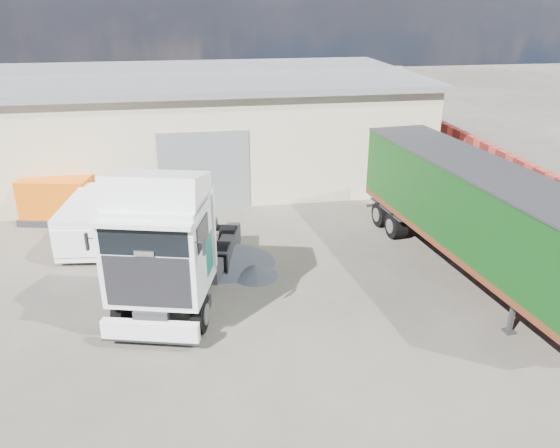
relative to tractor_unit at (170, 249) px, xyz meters
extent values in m
plane|color=#292621|center=(3.38, -1.68, -1.99)|extent=(120.00, 120.00, 0.00)
cube|color=#C2B695|center=(-2.62, 14.32, 0.51)|extent=(30.00, 12.00, 5.00)
cube|color=slate|center=(-2.62, 14.32, 3.16)|extent=(30.60, 12.60, 0.30)
cube|color=slate|center=(1.38, 8.30, -0.19)|extent=(4.00, 0.08, 3.60)
cube|color=slate|center=(-2.62, 14.32, 3.36)|extent=(30.60, 0.40, 0.15)
cube|color=maroon|center=(14.88, 4.32, -0.74)|extent=(0.35, 26.00, 2.50)
cylinder|color=black|center=(-0.33, -1.24, -1.43)|extent=(2.81, 1.76, 1.12)
cylinder|color=black|center=(0.63, 2.35, -1.43)|extent=(2.86, 1.77, 1.12)
cylinder|color=black|center=(1.01, 3.78, -1.43)|extent=(2.86, 1.77, 1.12)
cube|color=#2D2D30|center=(0.33, 1.22, -1.04)|extent=(2.73, 7.00, 0.32)
cube|color=silver|center=(-0.59, -2.21, -1.41)|extent=(2.68, 0.95, 0.58)
cube|color=silver|center=(-0.24, -0.88, 0.42)|extent=(3.19, 3.04, 2.60)
cube|color=black|center=(-0.55, -2.05, 0.02)|extent=(2.27, 0.66, 1.48)
cube|color=black|center=(-0.54, -2.03, 1.19)|extent=(2.32, 0.67, 0.79)
cube|color=silver|center=(-0.18, -0.67, 2.09)|extent=(3.07, 2.66, 1.30)
cube|color=#0C5448|center=(-1.41, -0.12, 0.13)|extent=(0.22, 0.77, 1.17)
cube|color=#0C5448|center=(1.16, -0.81, 0.13)|extent=(0.22, 0.77, 1.17)
cylinder|color=#2D2D30|center=(0.68, 2.55, -0.81)|extent=(1.43, 1.43, 0.13)
cube|color=#2D2D30|center=(9.57, -3.13, -1.45)|extent=(0.32, 0.32, 1.08)
cylinder|color=black|center=(9.67, 4.59, -1.47)|extent=(2.58, 1.28, 1.04)
cube|color=#2D2D30|center=(10.07, 0.65, -1.11)|extent=(1.97, 11.75, 0.34)
cube|color=#5D2915|center=(10.07, 0.65, -0.79)|extent=(3.62, 11.92, 0.23)
cube|color=black|center=(10.07, 0.65, 0.60)|extent=(3.62, 11.92, 2.54)
cube|color=#2D2D30|center=(10.07, 0.65, 1.89)|extent=(3.68, 11.98, 0.08)
cylinder|color=black|center=(-3.27, 3.87, -1.68)|extent=(1.87, 0.84, 0.62)
cylinder|color=black|center=(-2.89, 6.86, -1.68)|extent=(1.87, 0.84, 0.62)
cube|color=silver|center=(-3.08, 5.37, -1.00)|extent=(2.31, 4.52, 1.60)
cube|color=silver|center=(-3.30, 3.59, -1.05)|extent=(1.83, 1.06, 1.04)
cube|color=black|center=(-3.28, 3.78, -0.53)|extent=(1.65, 0.28, 0.57)
cube|color=#2D2D30|center=(-4.89, 8.12, -1.84)|extent=(3.43, 2.55, 0.29)
cube|color=orange|center=(-4.89, 8.12, -1.02)|extent=(3.20, 2.32, 1.93)
cone|color=#1F222A|center=(1.53, 2.88, -1.55)|extent=(5.37, 5.37, 0.89)
cone|color=#1F222A|center=(2.77, 1.54, -1.77)|extent=(2.02, 2.02, 0.44)
cone|color=#1F222A|center=(0.24, 4.06, -1.72)|extent=(2.46, 2.46, 0.53)
camera|label=1|loc=(0.78, -15.19, 7.04)|focal=35.00mm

